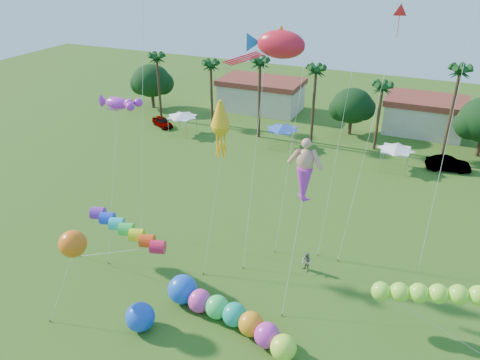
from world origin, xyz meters
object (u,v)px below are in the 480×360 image
at_px(spectator_b, 306,262).
at_px(caterpillar_inflatable, 225,312).
at_px(car_a, 162,122).
at_px(car_b, 448,164).
at_px(blue_ball, 140,317).

relative_size(spectator_b, caterpillar_inflatable, 0.16).
distance_m(car_a, spectator_b, 36.77).
bearing_deg(spectator_b, caterpillar_inflatable, -80.00).
relative_size(car_b, caterpillar_inflatable, 0.46).
bearing_deg(caterpillar_inflatable, spectator_b, 78.63).
xyz_separation_m(car_a, spectator_b, (28.20, -23.60, 0.18)).
xyz_separation_m(car_b, spectator_b, (-9.61, -24.49, 0.06)).
relative_size(spectator_b, blue_ball, 0.86).
distance_m(spectator_b, blue_ball, 13.50).
distance_m(car_a, car_b, 37.82).
bearing_deg(blue_ball, caterpillar_inflatable, 29.30).
relative_size(car_b, spectator_b, 2.82).
height_order(car_a, car_b, car_b).
bearing_deg(blue_ball, car_a, 120.07).
height_order(car_a, caterpillar_inflatable, caterpillar_inflatable).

